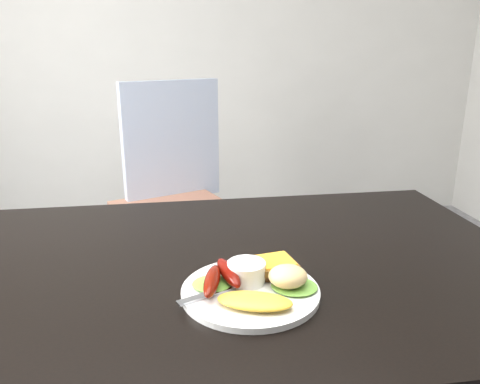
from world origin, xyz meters
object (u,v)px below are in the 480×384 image
dining_table (240,269)px  person (108,184)px  dining_chair (175,213)px  plate (250,292)px

dining_table → person: size_ratio=0.88×
dining_chair → person: 0.43m
dining_table → dining_chair: bearing=96.0°
person → plate: size_ratio=5.61×
dining_table → person: 0.93m
dining_chair → plate: size_ratio=1.96×
person → dining_chair: bearing=-153.3°
dining_chair → plate: (0.12, -1.27, 0.31)m
plate → dining_chair: bearing=95.3°
dining_table → plate: bearing=-90.8°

